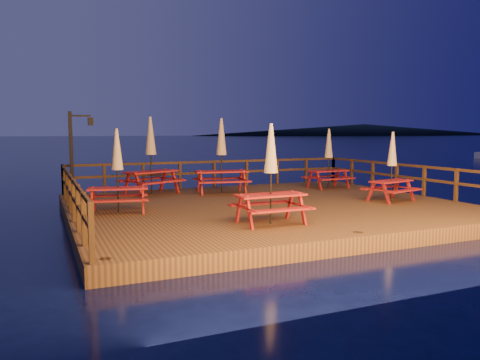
{
  "coord_description": "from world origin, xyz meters",
  "views": [
    {
      "loc": [
        -6.64,
        -13.17,
        2.71
      ],
      "look_at": [
        -0.69,
        0.6,
        1.13
      ],
      "focal_mm": 35.0,
      "sensor_mm": 36.0,
      "label": 1
    }
  ],
  "objects_px": {
    "lamp_post": "(76,145)",
    "picnic_table_1": "(329,157)",
    "picnic_table_0": "(151,154)",
    "picnic_table_2": "(392,165)"
  },
  "relations": [
    {
      "from": "lamp_post",
      "to": "picnic_table_2",
      "type": "distance_m",
      "value": 10.99
    },
    {
      "from": "picnic_table_0",
      "to": "picnic_table_1",
      "type": "distance_m",
      "value": 7.08
    },
    {
      "from": "lamp_post",
      "to": "picnic_table_2",
      "type": "height_order",
      "value": "lamp_post"
    },
    {
      "from": "picnic_table_0",
      "to": "picnic_table_2",
      "type": "distance_m",
      "value": 8.43
    },
    {
      "from": "lamp_post",
      "to": "picnic_table_0",
      "type": "height_order",
      "value": "lamp_post"
    },
    {
      "from": "picnic_table_2",
      "to": "picnic_table_1",
      "type": "bearing_deg",
      "value": 74.32
    },
    {
      "from": "lamp_post",
      "to": "picnic_table_1",
      "type": "distance_m",
      "value": 9.72
    },
    {
      "from": "lamp_post",
      "to": "picnic_table_1",
      "type": "height_order",
      "value": "lamp_post"
    },
    {
      "from": "lamp_post",
      "to": "picnic_table_1",
      "type": "xyz_separation_m",
      "value": [
        9.53,
        -1.82,
        -0.55
      ]
    },
    {
      "from": "picnic_table_1",
      "to": "picnic_table_2",
      "type": "xyz_separation_m",
      "value": [
        -0.13,
        -3.84,
        -0.06
      ]
    }
  ]
}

